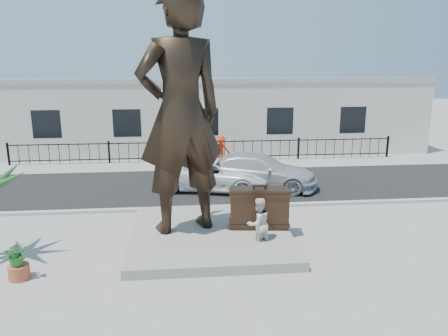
{
  "coord_description": "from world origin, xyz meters",
  "views": [
    {
      "loc": [
        -1.38,
        -11.97,
        5.84
      ],
      "look_at": [
        0.0,
        2.0,
        2.3
      ],
      "focal_mm": 35.0,
      "sensor_mm": 36.0,
      "label": 1
    }
  ],
  "objects_px": {
    "suitcase": "(259,208)",
    "tourist": "(258,224)",
    "statue": "(180,114)",
    "car_white": "(214,174)"
  },
  "relations": [
    {
      "from": "statue",
      "to": "tourist",
      "type": "distance_m",
      "value": 4.23
    },
    {
      "from": "statue",
      "to": "car_white",
      "type": "distance_m",
      "value": 6.53
    },
    {
      "from": "statue",
      "to": "car_white",
      "type": "relative_size",
      "value": 1.52
    },
    {
      "from": "suitcase",
      "to": "tourist",
      "type": "height_order",
      "value": "tourist"
    },
    {
      "from": "car_white",
      "to": "statue",
      "type": "bearing_deg",
      "value": 179.4
    },
    {
      "from": "suitcase",
      "to": "tourist",
      "type": "xyz_separation_m",
      "value": [
        -0.2,
        -1.01,
        -0.15
      ]
    },
    {
      "from": "car_white",
      "to": "suitcase",
      "type": "bearing_deg",
      "value": -154.28
    },
    {
      "from": "tourist",
      "to": "statue",
      "type": "bearing_deg",
      "value": -51.22
    },
    {
      "from": "car_white",
      "to": "tourist",
      "type": "bearing_deg",
      "value": -157.73
    },
    {
      "from": "suitcase",
      "to": "tourist",
      "type": "relative_size",
      "value": 1.16
    }
  ]
}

